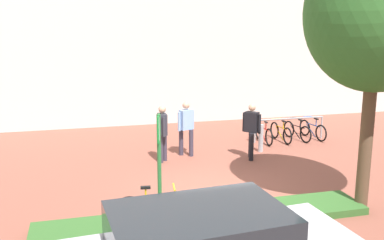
% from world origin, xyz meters
% --- Properties ---
extents(ground_plane, '(60.00, 60.00, 0.00)m').
position_xyz_m(ground_plane, '(0.00, 0.00, 0.00)').
color(ground_plane, brown).
extents(building_facade, '(28.00, 1.20, 10.00)m').
position_xyz_m(building_facade, '(0.00, 8.55, 5.00)').
color(building_facade, silver).
rests_on(building_facade, ground).
extents(planter_strip, '(7.00, 1.10, 0.16)m').
position_xyz_m(planter_strip, '(-0.71, -1.65, 0.08)').
color(planter_strip, '#336028').
rests_on(planter_strip, ground).
extents(tree_sidewalk, '(2.96, 2.96, 5.89)m').
position_xyz_m(tree_sidewalk, '(2.85, -1.82, 4.23)').
color(tree_sidewalk, brown).
rests_on(tree_sidewalk, ground).
extents(parking_sign_post, '(0.12, 0.36, 2.34)m').
position_xyz_m(parking_sign_post, '(-1.69, -1.65, 1.53)').
color(parking_sign_post, '#2D7238').
rests_on(parking_sign_post, ground).
extents(bike_at_sign, '(1.67, 0.42, 0.86)m').
position_xyz_m(bike_at_sign, '(-1.76, -1.54, 0.35)').
color(bike_at_sign, black).
rests_on(bike_at_sign, ground).
extents(bike_rack_cluster, '(2.66, 1.62, 0.83)m').
position_xyz_m(bike_rack_cluster, '(4.05, 4.05, 0.35)').
color(bike_rack_cluster, '#99999E').
rests_on(bike_rack_cluster, ground).
extents(bollard_steel, '(0.16, 0.16, 0.90)m').
position_xyz_m(bollard_steel, '(2.50, 2.97, 0.45)').
color(bollard_steel, '#ADADB2').
rests_on(bollard_steel, ground).
extents(person_shirt_white, '(0.57, 0.37, 1.72)m').
position_xyz_m(person_shirt_white, '(0.05, 3.16, 0.98)').
color(person_shirt_white, '#383342').
rests_on(person_shirt_white, ground).
extents(person_suited_dark, '(0.44, 0.49, 1.72)m').
position_xyz_m(person_suited_dark, '(1.89, 2.32, 0.98)').
color(person_suited_dark, black).
rests_on(person_suited_dark, ground).
extents(person_suited_navy, '(0.29, 0.61, 1.72)m').
position_xyz_m(person_suited_navy, '(-0.78, 2.71, 0.98)').
color(person_suited_navy, '#383342').
rests_on(person_suited_navy, ground).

